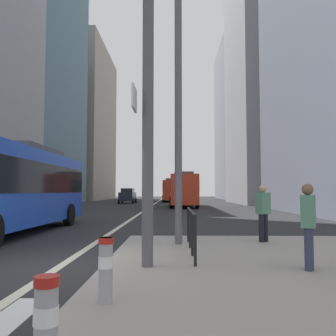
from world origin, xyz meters
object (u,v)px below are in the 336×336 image
object	(u,v)px
city_bus_red_distant	(172,189)
pedestrian_walking	(263,210)
city_bus_blue_oncoming	(9,184)
car_oncoming_mid	(128,196)
street_lamp_post	(178,59)
car_receding_far	(178,194)
pedestrian_waiting	(308,222)
traffic_signal_gantry	(31,61)
city_bus_red_receding	(183,189)
car_receding_near	(178,194)
bollard_front	(46,322)
bollard_left	(106,266)

from	to	relation	value
city_bus_red_distant	pedestrian_walking	distance (m)	44.82
city_bus_blue_oncoming	city_bus_red_distant	xyz separation A→B (m)	(5.78, 41.90, 0.00)
car_oncoming_mid	street_lamp_post	bearing A→B (deg)	-80.71
car_receding_far	pedestrian_waiting	size ratio (longest dim) A/B	2.63
traffic_signal_gantry	street_lamp_post	bearing A→B (deg)	45.01
traffic_signal_gantry	pedestrian_walking	xyz separation A→B (m)	(5.37, 3.42, -3.11)
city_bus_red_distant	car_receding_far	world-z (taller)	city_bus_red_distant
city_bus_red_distant	street_lamp_post	world-z (taller)	street_lamp_post
car_receding_far	traffic_signal_gantry	world-z (taller)	traffic_signal_gantry
traffic_signal_gantry	car_oncoming_mid	bearing A→B (deg)	94.52
city_bus_blue_oncoming	car_oncoming_mid	distance (m)	34.45
city_bus_red_receding	pedestrian_walking	bearing A→B (deg)	-86.52
car_receding_near	bollard_front	world-z (taller)	car_receding_near
city_bus_red_distant	car_oncoming_mid	world-z (taller)	city_bus_red_distant
traffic_signal_gantry	pedestrian_walking	world-z (taller)	traffic_signal_gantry
pedestrian_waiting	pedestrian_walking	xyz separation A→B (m)	(0.07, 3.66, 0.02)
car_receding_near	car_receding_far	xyz separation A→B (m)	(-0.06, -1.56, -0.00)
bollard_left	traffic_signal_gantry	bearing A→B (deg)	130.80
city_bus_blue_oncoming	city_bus_red_distant	size ratio (longest dim) A/B	1.00
city_bus_red_distant	pedestrian_walking	bearing A→B (deg)	-86.41
city_bus_blue_oncoming	city_bus_red_distant	distance (m)	42.29
car_receding_far	bollard_front	distance (m)	62.90
city_bus_red_receding	pedestrian_waiting	world-z (taller)	city_bus_red_receding
city_bus_red_receding	traffic_signal_gantry	distance (m)	30.31
car_receding_far	pedestrian_waiting	world-z (taller)	car_receding_far
city_bus_red_distant	car_receding_near	xyz separation A→B (m)	(1.07, 12.11, -0.85)
car_receding_near	traffic_signal_gantry	size ratio (longest dim) A/B	0.61
car_oncoming_mid	bollard_front	distance (m)	45.16
car_oncoming_mid	bollard_front	size ratio (longest dim) A/B	5.51
pedestrian_waiting	pedestrian_walking	bearing A→B (deg)	88.92
bollard_front	bollard_left	xyz separation A→B (m)	(0.10, 1.92, 0.03)
bollard_left	city_bus_red_distant	bearing A→B (deg)	89.30
car_oncoming_mid	car_receding_far	xyz separation A→B (m)	(6.79, 18.01, -0.00)
city_bus_blue_oncoming	pedestrian_walking	size ratio (longest dim) A/B	6.88
car_receding_far	bollard_left	bearing A→B (deg)	-91.53
bollard_front	traffic_signal_gantry	bearing A→B (deg)	113.91
car_receding_far	pedestrian_walking	world-z (taller)	car_receding_far
bollard_left	pedestrian_waiting	bearing A→B (deg)	31.02
car_receding_near	bollard_left	bearing A→B (deg)	-91.54
city_bus_red_receding	pedestrian_waiting	size ratio (longest dim) A/B	6.71
city_bus_red_receding	bollard_front	distance (m)	34.24
car_receding_far	bollard_front	size ratio (longest dim) A/B	5.28
car_oncoming_mid	pedestrian_waiting	xyz separation A→B (m)	(8.51, -40.93, 0.02)
bollard_front	pedestrian_waiting	world-z (taller)	pedestrian_waiting
car_receding_far	bollard_left	distance (m)	60.98
traffic_signal_gantry	pedestrian_walking	size ratio (longest dim) A/B	4.27
bollard_front	pedestrian_waiting	distance (m)	5.25
bollard_front	car_oncoming_mid	bearing A→B (deg)	96.44
bollard_front	city_bus_red_distant	bearing A→B (deg)	89.22
car_receding_far	traffic_signal_gantry	bearing A→B (deg)	-93.49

